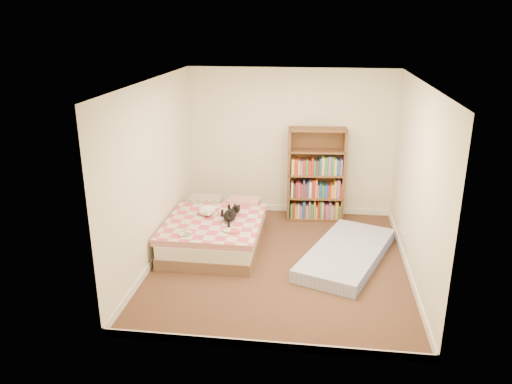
# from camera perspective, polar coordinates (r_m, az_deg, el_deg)

# --- Properties ---
(room) EXTENTS (3.51, 4.01, 2.51)m
(room) POSITION_cam_1_polar(r_m,az_deg,el_deg) (6.66, 2.90, 1.25)
(room) COLOR #41291C
(room) RESTS_ON ground
(bed) EXTENTS (1.39, 1.89, 0.50)m
(bed) POSITION_cam_1_polar(r_m,az_deg,el_deg) (7.56, -4.59, -4.37)
(bed) COLOR brown
(bed) RESTS_ON room
(bookshelf) EXTENTS (0.97, 0.38, 1.57)m
(bookshelf) POSITION_cam_1_polar(r_m,az_deg,el_deg) (8.47, 6.81, 0.65)
(bookshelf) COLOR #55311D
(bookshelf) RESTS_ON room
(floor_mattress) EXTENTS (1.53, 2.16, 0.18)m
(floor_mattress) POSITION_cam_1_polar(r_m,az_deg,el_deg) (7.24, 10.32, -6.97)
(floor_mattress) COLOR #707EBB
(floor_mattress) RESTS_ON room
(black_cat) EXTENTS (0.29, 0.70, 0.16)m
(black_cat) POSITION_cam_1_polar(r_m,az_deg,el_deg) (7.36, -2.93, -2.53)
(black_cat) COLOR black
(black_cat) RESTS_ON bed
(white_dog) EXTENTS (0.35, 0.37, 0.14)m
(white_dog) POSITION_cam_1_polar(r_m,az_deg,el_deg) (7.52, -5.57, -2.12)
(white_dog) COLOR white
(white_dog) RESTS_ON bed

